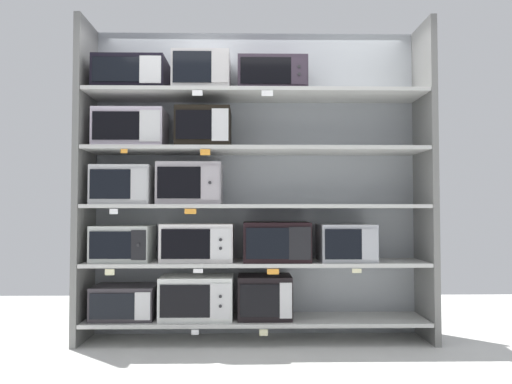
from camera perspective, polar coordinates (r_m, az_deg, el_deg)
The scene contains 34 objects.
back_panel at distance 4.07m, azimuth -0.06°, elevation 1.24°, with size 2.88×0.04×2.55m, color #9EA3A8.
upright_left at distance 4.04m, azimuth -19.81°, elevation 1.38°, with size 0.05×0.44×2.55m, color slate.
upright_right at distance 4.09m, azimuth 19.59°, elevation 1.34°, with size 0.05×0.44×2.55m, color slate.
shelf_0 at distance 3.92m, azimuth 0.00°, elevation -15.03°, with size 2.68×0.44×0.03m, color beige.
microwave_0 at distance 4.00m, azimuth -15.39°, elevation -12.55°, with size 0.49×0.35×0.26m.
microwave_1 at distance 3.90m, azimuth -7.06°, elevation -12.35°, with size 0.57×0.36×0.33m.
microwave_2 at distance 3.88m, azimuth 1.03°, elevation -12.39°, with size 0.42×0.34×0.34m.
price_tag_0 at distance 3.73m, azimuth -7.30°, elevation -16.29°, with size 0.06×0.00×0.04m, color white.
price_tag_1 at distance 3.71m, azimuth 0.92°, elevation -16.45°, with size 0.06×0.00×0.05m, color beige.
shelf_1 at distance 3.84m, azimuth 0.00°, elevation -8.46°, with size 2.68×0.44×0.03m, color beige.
microwave_3 at distance 3.95m, azimuth -15.56°, elevation -5.94°, with size 0.45×0.39×0.28m.
microwave_4 at distance 3.84m, azimuth -6.97°, elevation -6.00°, with size 0.57×0.36×0.30m.
microwave_5 at distance 3.83m, azimuth 2.42°, elevation -5.93°, with size 0.52×0.43×0.31m.
microwave_6 at distance 3.90m, azimuth 10.67°, elevation -5.94°, with size 0.43×0.40×0.29m.
price_tag_2 at distance 3.77m, azimuth -17.08°, elevation -9.14°, with size 0.07×0.00×0.04m, color beige.
price_tag_3 at distance 3.64m, azimuth -6.93°, elevation -9.35°, with size 0.07×0.00×0.03m, color white.
price_tag_4 at distance 3.63m, azimuth 2.04°, elevation -9.48°, with size 0.09×0.00×0.04m, color orange.
price_tag_5 at distance 3.72m, azimuth 11.95°, elevation -9.20°, with size 0.07×0.00×0.03m, color beige.
shelf_2 at distance 3.82m, azimuth 0.00°, elevation -1.72°, with size 2.68×0.44×0.03m, color beige.
microwave_7 at distance 3.95m, azimuth -15.45°, elevation 0.77°, with size 0.46×0.40×0.30m.
microwave_8 at distance 3.85m, azimuth -7.84°, elevation 0.96°, with size 0.50×0.38×0.33m.
price_tag_6 at distance 3.73m, azimuth -16.65°, elevation -2.24°, with size 0.06×0.00×0.04m, color white.
price_tag_7 at distance 3.62m, azimuth -7.84°, elevation -2.31°, with size 0.09×0.00×0.04m, color orange.
shelf_3 at distance 3.85m, azimuth 0.00°, elevation 5.00°, with size 2.68×0.44×0.03m, color beige.
microwave_9 at distance 3.98m, azimuth -14.72°, elevation 7.27°, with size 0.55×0.34×0.31m.
microwave_10 at distance 3.89m, azimuth -6.22°, elevation 7.48°, with size 0.43×0.42×0.31m.
price_tag_8 at distance 3.74m, azimuth -15.49°, elevation 4.73°, with size 0.05×0.00×0.03m, color orange.
price_tag_9 at distance 3.64m, azimuth -6.08°, elevation 4.75°, with size 0.07×0.00×0.05m, color orange.
shelf_4 at distance 3.93m, azimuth 0.00°, elevation 11.54°, with size 2.68×0.44×0.03m, color beige.
microwave_11 at distance 4.07m, azimuth -14.62°, elevation 13.26°, with size 0.56×0.38×0.26m.
microwave_12 at distance 3.99m, azimuth -6.43°, elevation 13.78°, with size 0.45×0.42×0.30m.
microwave_13 at distance 3.97m, azimuth 1.92°, elevation 13.63°, with size 0.55×0.35×0.27m.
price_tag_10 at distance 3.72m, azimuth -7.02°, elevation 11.68°, with size 0.08×0.00×0.04m, color white.
price_tag_11 at distance 3.71m, azimuth 1.36°, elevation 11.72°, with size 0.09×0.00×0.04m, color white.
Camera 1 is at (-0.06, -3.82, 1.04)m, focal length 33.48 mm.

